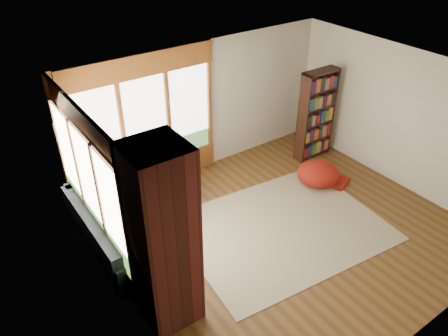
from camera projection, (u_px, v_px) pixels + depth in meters
floor at (285, 230)px, 7.36m from camera, size 5.50×5.50×0.00m
ceiling at (299, 85)px, 5.95m from camera, size 5.50×5.50×0.00m
wall_back at (202, 108)px, 8.37m from camera, size 5.50×0.04×2.60m
wall_front at (441, 262)px, 4.94m from camera, size 5.50×0.04×2.60m
wall_left at (124, 235)px, 5.32m from camera, size 0.04×5.00×2.60m
wall_right at (402, 119)px, 7.99m from camera, size 0.04×5.00×2.60m
windows_back at (146, 123)px, 7.74m from camera, size 2.82×0.10×1.90m
windows_left at (90, 185)px, 6.13m from camera, size 0.10×2.62×1.90m
roller_blind at (67, 136)px, 6.50m from camera, size 0.03×0.72×0.90m
brick_chimney at (163, 239)px, 5.25m from camera, size 0.70×0.70×2.60m
sectional_sofa at (133, 207)px, 7.41m from camera, size 2.20×2.20×0.80m
area_rug at (282, 228)px, 7.40m from camera, size 3.55×2.85×0.01m
bookshelf at (316, 115)px, 8.93m from camera, size 0.81×0.27×1.90m
pouf at (318, 173)px, 8.42m from camera, size 1.05×1.05×0.44m
dog_tan at (154, 174)px, 7.33m from camera, size 1.14×0.98×0.56m
dog_brindle at (129, 210)px, 6.64m from camera, size 0.66×0.80×0.39m
throw_pillows at (133, 179)px, 7.23m from camera, size 1.98×1.68×0.45m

